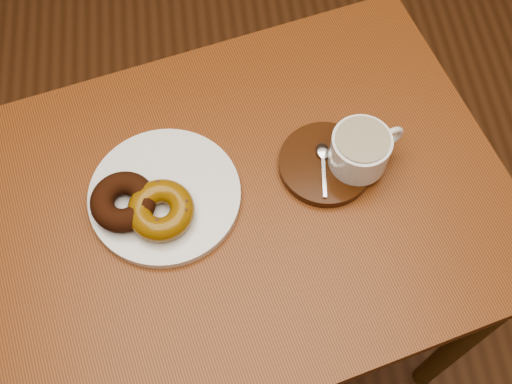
{
  "coord_description": "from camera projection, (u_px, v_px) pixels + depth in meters",
  "views": [
    {
      "loc": [
        -0.13,
        -0.45,
        1.78
      ],
      "look_at": [
        -0.07,
        0.03,
        0.85
      ],
      "focal_mm": 45.0,
      "sensor_mm": 36.0,
      "label": 1
    }
  ],
  "objects": [
    {
      "name": "saucer",
      "position": [
        326.0,
        164.0,
        1.09
      ],
      "size": [
        0.16,
        0.16,
        0.02
      ],
      "primitive_type": "cylinder",
      "rotation": [
        0.0,
        0.0,
        0.03
      ],
      "color": "#321606",
      "rests_on": "cafe_table"
    },
    {
      "name": "ground",
      "position": [
        282.0,
        336.0,
        1.8
      ],
      "size": [
        6.0,
        6.0,
        0.0
      ],
      "primitive_type": "plane",
      "color": "brown",
      "rests_on": "ground"
    },
    {
      "name": "donut_plate",
      "position": [
        165.0,
        196.0,
        1.07
      ],
      "size": [
        0.3,
        0.3,
        0.02
      ],
      "primitive_type": "cylinder",
      "rotation": [
        0.0,
        0.0,
        0.2
      ],
      "color": "white",
      "rests_on": "cafe_table"
    },
    {
      "name": "teaspoon",
      "position": [
        323.0,
        156.0,
        1.09
      ],
      "size": [
        0.03,
        0.1,
        0.01
      ],
      "rotation": [
        0.0,
        0.0,
        -0.12
      ],
      "color": "silver",
      "rests_on": "saucer"
    },
    {
      "name": "donut_cinnamon",
      "position": [
        123.0,
        202.0,
        1.03
      ],
      "size": [
        0.14,
        0.14,
        0.04
      ],
      "primitive_type": "torus",
      "rotation": [
        0.0,
        0.0,
        0.44
      ],
      "color": "black",
      "rests_on": "donut_plate"
    },
    {
      "name": "cafe_table",
      "position": [
        245.0,
        230.0,
        1.19
      ],
      "size": [
        1.01,
        0.85,
        0.83
      ],
      "rotation": [
        0.0,
        0.0,
        0.24
      ],
      "color": "brown",
      "rests_on": "ground"
    },
    {
      "name": "donut_caramel",
      "position": [
        161.0,
        210.0,
        1.02
      ],
      "size": [
        0.12,
        0.12,
        0.04
      ],
      "rotation": [
        0.0,
        0.0,
        -0.08
      ],
      "color": "#84580E",
      "rests_on": "donut_plate"
    },
    {
      "name": "coffee_cup",
      "position": [
        361.0,
        150.0,
        1.05
      ],
      "size": [
        0.13,
        0.1,
        0.07
      ],
      "rotation": [
        0.0,
        0.0,
        0.32
      ],
      "color": "white",
      "rests_on": "saucer"
    }
  ]
}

